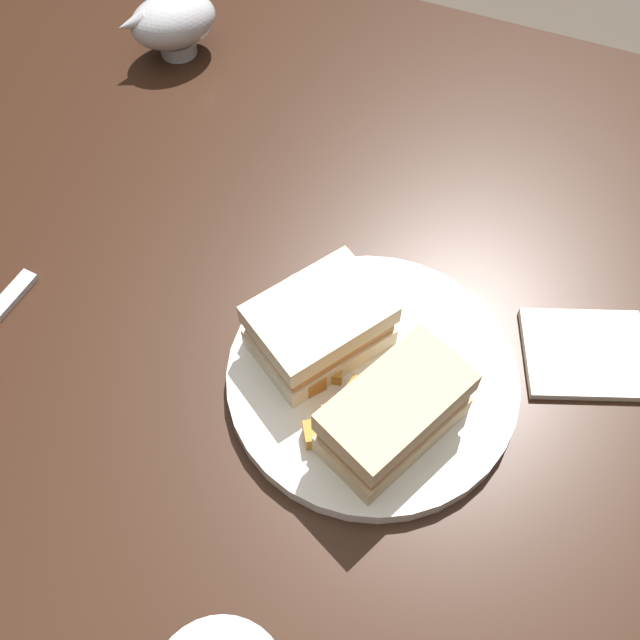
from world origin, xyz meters
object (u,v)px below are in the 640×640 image
Objects in this scene: plate at (372,378)px; napkin at (586,354)px; sandwich_half_left at (319,326)px; gravy_boat at (172,21)px; sandwich_half_right at (395,414)px.

napkin is (-0.17, -0.10, -0.00)m from plate.
sandwich_half_left is 1.10× the size of gravy_boat.
sandwich_half_left reaches higher than gravy_boat.
sandwich_half_left is 0.45m from gravy_boat.
gravy_boat is (0.37, -0.33, 0.03)m from plate.
sandwich_half_left is 0.24m from napkin.
napkin is at bearing 156.67° from gravy_boat.
plate is 2.31× the size of napkin.
sandwich_half_left is at bearing 21.35° from napkin.
sandwich_half_right is 0.20m from napkin.
sandwich_half_left is 1.24× the size of napkin.
gravy_boat is (0.32, -0.32, -0.00)m from sandwich_half_left.
plate is at bearing 30.14° from napkin.
sandwich_half_right reaches higher than napkin.
sandwich_half_left reaches higher than plate.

